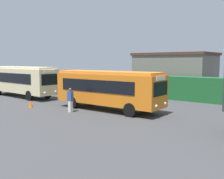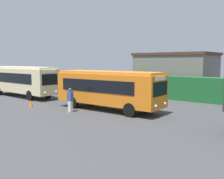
{
  "view_description": "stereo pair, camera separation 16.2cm",
  "coord_description": "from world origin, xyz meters",
  "px_view_note": "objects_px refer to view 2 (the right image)",
  "views": [
    {
      "loc": [
        12.94,
        -17.5,
        3.91
      ],
      "look_at": [
        0.22,
        -1.58,
        1.68
      ],
      "focal_mm": 41.43,
      "sensor_mm": 36.0,
      "label": 1
    },
    {
      "loc": [
        13.07,
        -17.39,
        3.91
      ],
      "look_at": [
        0.22,
        -1.58,
        1.68
      ],
      "focal_mm": 41.43,
      "sensor_mm": 36.0,
      "label": 2
    }
  ],
  "objects_px": {
    "person_left": "(70,99)",
    "bus_cream": "(22,80)",
    "traffic_cone": "(31,104)",
    "bus_orange": "(108,88)"
  },
  "relations": [
    {
      "from": "bus_cream",
      "to": "person_left",
      "type": "height_order",
      "value": "bus_cream"
    },
    {
      "from": "person_left",
      "to": "bus_cream",
      "type": "bearing_deg",
      "value": -100.99
    },
    {
      "from": "person_left",
      "to": "traffic_cone",
      "type": "distance_m",
      "value": 4.31
    },
    {
      "from": "bus_cream",
      "to": "person_left",
      "type": "relative_size",
      "value": 5.62
    },
    {
      "from": "traffic_cone",
      "to": "bus_cream",
      "type": "bearing_deg",
      "value": 153.42
    },
    {
      "from": "bus_orange",
      "to": "person_left",
      "type": "bearing_deg",
      "value": -127.09
    },
    {
      "from": "bus_orange",
      "to": "person_left",
      "type": "xyz_separation_m",
      "value": [
        -1.77,
        -2.47,
        -0.82
      ]
    },
    {
      "from": "bus_cream",
      "to": "traffic_cone",
      "type": "height_order",
      "value": "bus_cream"
    },
    {
      "from": "bus_cream",
      "to": "bus_orange",
      "type": "relative_size",
      "value": 1.12
    },
    {
      "from": "bus_cream",
      "to": "bus_orange",
      "type": "height_order",
      "value": "bus_cream"
    }
  ]
}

